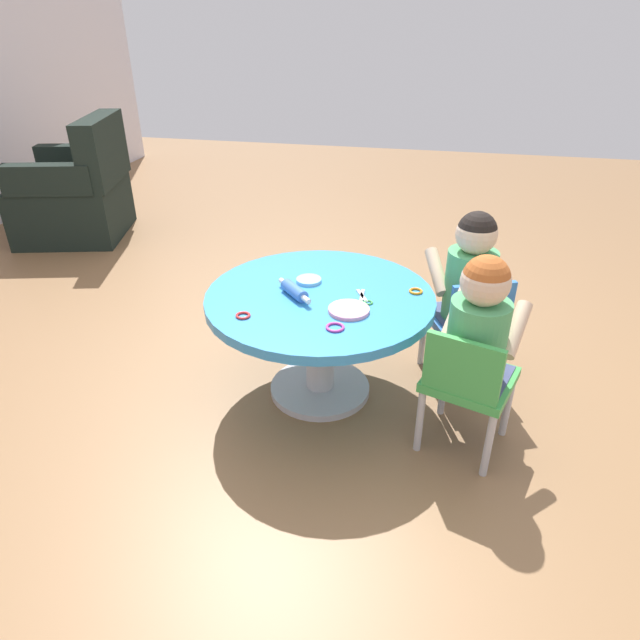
# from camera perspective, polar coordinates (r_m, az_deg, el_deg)

# --- Properties ---
(ground_plane) EXTENTS (10.00, 10.00, 0.00)m
(ground_plane) POSITION_cam_1_polar(r_m,az_deg,el_deg) (2.51, -0.00, -7.25)
(ground_plane) COLOR olive
(craft_table) EXTENTS (0.93, 0.93, 0.48)m
(craft_table) POSITION_cam_1_polar(r_m,az_deg,el_deg) (2.30, -0.00, 0.28)
(craft_table) COLOR silver
(craft_table) RESTS_ON ground
(child_chair_left) EXTENTS (0.38, 0.38, 0.54)m
(child_chair_left) POSITION_cam_1_polar(r_m,az_deg,el_deg) (2.10, 14.85, -6.21)
(child_chair_left) COLOR #B7B7BC
(child_chair_left) RESTS_ON ground
(seated_child_left) EXTENTS (0.41, 0.37, 0.51)m
(seated_child_left) POSITION_cam_1_polar(r_m,az_deg,el_deg) (2.02, 16.01, -0.38)
(seated_child_left) COLOR #3F4772
(seated_child_left) RESTS_ON ground
(child_chair_right) EXTENTS (0.39, 0.39, 0.54)m
(child_chair_right) POSITION_cam_1_polar(r_m,az_deg,el_deg) (2.50, 14.90, -0.18)
(child_chair_right) COLOR #B7B7BC
(child_chair_right) RESTS_ON ground
(seated_child_right) EXTENTS (0.42, 0.38, 0.51)m
(seated_child_right) POSITION_cam_1_polar(r_m,az_deg,el_deg) (2.43, 15.20, 4.92)
(seated_child_right) COLOR #3F4772
(seated_child_right) RESTS_ON ground
(armchair_dark) EXTENTS (0.86, 0.87, 0.85)m
(armchair_dark) POSITION_cam_1_polar(r_m,az_deg,el_deg) (4.52, -23.64, 11.71)
(armchair_dark) COLOR black
(armchair_dark) RESTS_ON ground
(rolling_pin) EXTENTS (0.18, 0.17, 0.05)m
(rolling_pin) POSITION_cam_1_polar(r_m,az_deg,el_deg) (2.23, -2.64, 3.03)
(rolling_pin) COLOR #3F72CC
(rolling_pin) RESTS_ON craft_table
(craft_scissors) EXTENTS (0.14, 0.09, 0.01)m
(craft_scissors) POSITION_cam_1_polar(r_m,az_deg,el_deg) (2.21, 4.43, 2.11)
(craft_scissors) COLOR silver
(craft_scissors) RESTS_ON craft_table
(playdough_blob_0) EXTENTS (0.11, 0.11, 0.01)m
(playdough_blob_0) POSITION_cam_1_polar(r_m,az_deg,el_deg) (2.36, -1.16, 4.11)
(playdough_blob_0) COLOR #8CCCF2
(playdough_blob_0) RESTS_ON craft_table
(playdough_blob_1) EXTENTS (0.16, 0.16, 0.01)m
(playdough_blob_1) POSITION_cam_1_polar(r_m,az_deg,el_deg) (2.12, 2.98, 1.04)
(playdough_blob_1) COLOR pink
(playdough_blob_1) RESTS_ON craft_table
(cookie_cutter_0) EXTENTS (0.07, 0.07, 0.01)m
(cookie_cutter_0) POSITION_cam_1_polar(r_m,az_deg,el_deg) (2.01, 1.56, -0.74)
(cookie_cutter_0) COLOR #D83FA5
(cookie_cutter_0) RESTS_ON craft_table
(cookie_cutter_1) EXTENTS (0.06, 0.06, 0.01)m
(cookie_cutter_1) POSITION_cam_1_polar(r_m,az_deg,el_deg) (2.10, -7.90, 0.47)
(cookie_cutter_1) COLOR red
(cookie_cutter_1) RESTS_ON craft_table
(cookie_cutter_2) EXTENTS (0.06, 0.06, 0.01)m
(cookie_cutter_2) POSITION_cam_1_polar(r_m,az_deg,el_deg) (2.30, 9.80, 2.94)
(cookie_cutter_2) COLOR orange
(cookie_cutter_2) RESTS_ON craft_table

